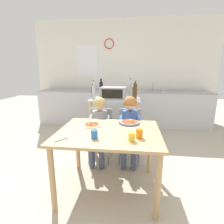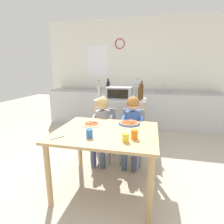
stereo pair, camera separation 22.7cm
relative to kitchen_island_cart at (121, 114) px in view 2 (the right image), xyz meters
The scene contains 22 objects.
ground_plane 0.63m from the kitchen_island_cart, 70.06° to the right, with size 11.92×11.92×0.00m, color #B7AD99.
back_wall_tiled 1.83m from the kitchen_island_cart, 87.77° to the left, with size 4.83×0.14×2.70m.
kitchen_counter 1.26m from the kitchen_island_cart, 86.81° to the left, with size 4.35×0.60×1.09m.
kitchen_island_cart is the anchor object (origin of this frame).
toaster_oven 0.41m from the kitchen_island_cart, 147.73° to the left, with size 0.47×0.34×0.21m.
bottle_brown_beer 0.59m from the kitchen_island_cart, behind, with size 0.07×0.07×0.28m.
bottle_clear_vinegar 0.61m from the kitchen_island_cart, 150.24° to the right, with size 0.06×0.06×0.34m.
bottle_squat_spirits 0.58m from the kitchen_island_cart, 11.01° to the left, with size 0.07×0.07×0.33m.
bottle_tall_green_wine 0.56m from the kitchen_island_cart, 15.96° to the right, with size 0.06×0.06×0.30m.
bottle_slim_sauce 0.61m from the kitchen_island_cart, 141.22° to the left, with size 0.07×0.07×0.35m.
bottle_dark_olive_oil 0.57m from the kitchen_island_cart, 37.94° to the left, with size 0.06×0.06×0.37m.
dining_table 1.38m from the kitchen_island_cart, 87.16° to the right, with size 1.16×0.95×0.75m.
dining_chair_left 0.67m from the kitchen_island_cart, 104.75° to the right, with size 0.36×0.36×0.81m.
dining_chair_right 0.70m from the kitchen_island_cart, 64.75° to the right, with size 0.36×0.36×0.81m.
child_in_grey_shirt 0.78m from the kitchen_island_cart, 102.46° to the right, with size 0.32×0.42×1.01m.
child_in_blue_striped_shirt 0.80m from the kitchen_island_cart, 68.39° to the right, with size 0.32×0.42×1.03m.
pizza_plate_white 1.24m from the kitchen_island_cart, 97.84° to the right, with size 0.25×0.25×0.03m.
pizza_plate_blue_rimmed 1.12m from the kitchen_island_cart, 74.63° to the right, with size 0.28×0.28×0.03m.
drinking_cup_blue 1.63m from the kitchen_island_cart, 91.68° to the right, with size 0.07×0.07×0.09m, color blue.
drinking_cup_orange 1.61m from the kitchen_island_cart, 75.27° to the right, with size 0.07×0.07×0.10m, color orange.
drinking_cup_yellow 1.68m from the kitchen_island_cart, 78.61° to the right, with size 0.07×0.07×0.08m, color yellow.
serving_spoon 1.75m from the kitchen_island_cart, 102.05° to the right, with size 0.01×0.01×0.14m, color #B7BABF.
Camera 2 is at (0.49, -1.85, 1.44)m, focal length 28.31 mm.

